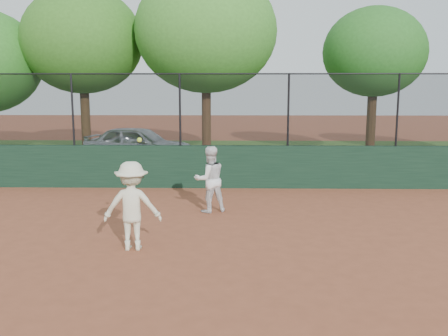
{
  "coord_description": "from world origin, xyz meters",
  "views": [
    {
      "loc": [
        1.01,
        -7.87,
        2.88
      ],
      "look_at": [
        0.8,
        2.2,
        1.2
      ],
      "focal_mm": 40.0,
      "sensor_mm": 36.0,
      "label": 1
    }
  ],
  "objects_px": {
    "tree_1": "(82,41)",
    "parked_car": "(138,144)",
    "tree_3": "(374,52)",
    "tree_2": "(206,31)",
    "player_second": "(210,179)",
    "player_main": "(132,206)"
  },
  "relations": [
    {
      "from": "tree_1",
      "to": "parked_car",
      "type": "bearing_deg",
      "value": -29.94
    },
    {
      "from": "tree_1",
      "to": "tree_3",
      "type": "relative_size",
      "value": 1.13
    },
    {
      "from": "tree_1",
      "to": "tree_2",
      "type": "relative_size",
      "value": 0.93
    },
    {
      "from": "tree_2",
      "to": "player_second",
      "type": "bearing_deg",
      "value": -86.33
    },
    {
      "from": "parked_car",
      "to": "tree_3",
      "type": "xyz_separation_m",
      "value": [
        9.0,
        1.4,
        3.43
      ]
    },
    {
      "from": "player_second",
      "to": "tree_3",
      "type": "height_order",
      "value": "tree_3"
    },
    {
      "from": "parked_car",
      "to": "tree_2",
      "type": "height_order",
      "value": "tree_2"
    },
    {
      "from": "player_main",
      "to": "tree_2",
      "type": "xyz_separation_m",
      "value": [
        0.72,
        10.61,
        4.06
      ]
    },
    {
      "from": "parked_car",
      "to": "tree_3",
      "type": "bearing_deg",
      "value": -66.92
    },
    {
      "from": "parked_car",
      "to": "player_main",
      "type": "distance_m",
      "value": 10.1
    },
    {
      "from": "parked_car",
      "to": "tree_3",
      "type": "height_order",
      "value": "tree_3"
    },
    {
      "from": "parked_car",
      "to": "tree_1",
      "type": "height_order",
      "value": "tree_1"
    },
    {
      "from": "player_main",
      "to": "tree_2",
      "type": "bearing_deg",
      "value": 86.1
    },
    {
      "from": "parked_car",
      "to": "tree_2",
      "type": "bearing_deg",
      "value": -60.84
    },
    {
      "from": "tree_1",
      "to": "tree_3",
      "type": "height_order",
      "value": "tree_1"
    },
    {
      "from": "parked_car",
      "to": "tree_1",
      "type": "relative_size",
      "value": 0.61
    },
    {
      "from": "player_second",
      "to": "tree_1",
      "type": "height_order",
      "value": "tree_1"
    },
    {
      "from": "player_main",
      "to": "tree_2",
      "type": "distance_m",
      "value": 11.39
    },
    {
      "from": "player_second",
      "to": "tree_2",
      "type": "relative_size",
      "value": 0.21
    },
    {
      "from": "player_main",
      "to": "tree_1",
      "type": "relative_size",
      "value": 0.31
    },
    {
      "from": "tree_1",
      "to": "tree_3",
      "type": "xyz_separation_m",
      "value": [
        11.33,
        0.06,
        -0.44
      ]
    },
    {
      "from": "tree_2",
      "to": "tree_3",
      "type": "bearing_deg",
      "value": 6.43
    }
  ]
}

